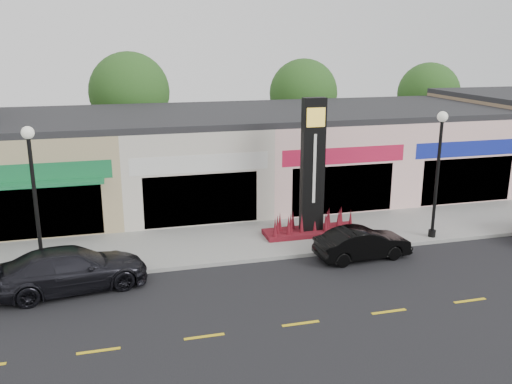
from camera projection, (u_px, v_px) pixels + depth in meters
ground at (273, 283)px, 19.46m from camera, size 120.00×120.00×0.00m
sidewalk at (244, 240)px, 23.49m from camera, size 52.00×4.30×0.15m
curb at (258, 259)px, 21.39m from camera, size 52.00×0.20×0.15m
shop_beige at (48, 164)px, 27.40m from camera, size 7.00×10.85×4.80m
shop_cream at (186, 157)px, 29.14m from camera, size 7.00×10.01×4.80m
shop_pink_w at (308, 151)px, 30.86m from camera, size 7.00×10.01×4.80m
shop_pink_e at (418, 145)px, 32.59m from camera, size 7.00×10.01×4.80m
tree_rear_west at (130, 92)px, 35.25m from camera, size 5.20×5.20×7.83m
tree_rear_mid at (303, 93)px, 38.29m from camera, size 4.80×4.80×7.29m
tree_rear_east at (428, 94)px, 40.83m from camera, size 4.60×4.60×6.94m
lamp_west_near at (34, 187)px, 18.89m from camera, size 0.44×0.44×5.47m
lamp_east_near at (438, 162)px, 22.83m from camera, size 0.44×0.44×5.47m
pylon_sign at (312, 188)px, 23.50m from camera, size 4.20×1.30×6.00m
car_dark_sedan at (72, 269)px, 18.82m from camera, size 2.89×5.42×1.50m
car_black_conv at (363, 243)px, 21.55m from camera, size 1.60×3.92×1.26m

